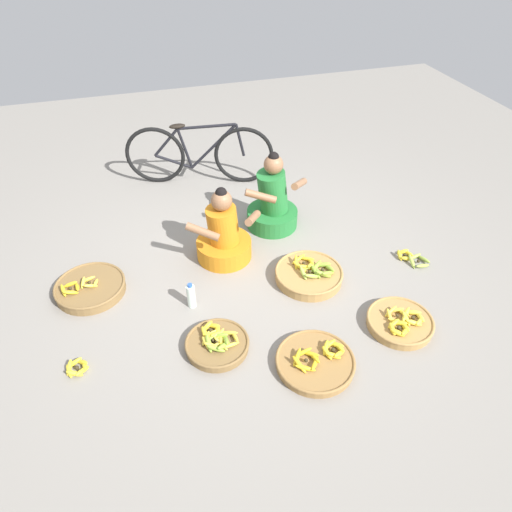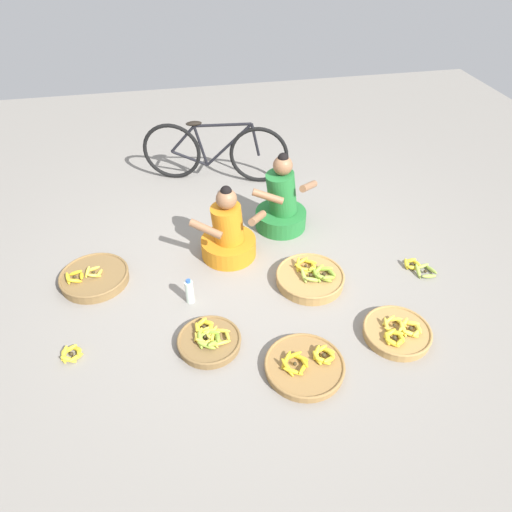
{
  "view_description": "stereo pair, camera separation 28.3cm",
  "coord_description": "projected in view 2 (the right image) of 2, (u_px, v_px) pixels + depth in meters",
  "views": [
    {
      "loc": [
        -0.87,
        -3.1,
        2.82
      ],
      "look_at": [
        0.0,
        -0.2,
        0.35
      ],
      "focal_mm": 32.6,
      "sensor_mm": 36.0,
      "label": 1
    },
    {
      "loc": [
        -0.59,
        -3.17,
        2.82
      ],
      "look_at": [
        0.0,
        -0.2,
        0.35
      ],
      "focal_mm": 32.6,
      "sensor_mm": 36.0,
      "label": 2
    }
  ],
  "objects": [
    {
      "name": "ground_plane",
      "position": [
        252.0,
        272.0,
        4.28
      ],
      "size": [
        10.0,
        10.0,
        0.0
      ],
      "primitive_type": "plane",
      "color": "gray"
    },
    {
      "name": "vendor_woman_front",
      "position": [
        228.0,
        235.0,
        4.33
      ],
      "size": [
        0.74,
        0.52,
        0.75
      ],
      "color": "orange",
      "rests_on": "ground"
    },
    {
      "name": "vendor_woman_behind",
      "position": [
        281.0,
        204.0,
        4.68
      ],
      "size": [
        0.71,
        0.52,
        0.83
      ],
      "color": "#237233",
      "rests_on": "ground"
    },
    {
      "name": "bicycle_leaning",
      "position": [
        215.0,
        152.0,
        5.37
      ],
      "size": [
        1.65,
        0.53,
        0.73
      ],
      "color": "black",
      "rests_on": "ground"
    },
    {
      "name": "banana_basket_mid_left",
      "position": [
        310.0,
        278.0,
        4.13
      ],
      "size": [
        0.61,
        0.61,
        0.18
      ],
      "color": "#A87F47",
      "rests_on": "ground"
    },
    {
      "name": "banana_basket_near_vendor",
      "position": [
        209.0,
        340.0,
        3.58
      ],
      "size": [
        0.5,
        0.5,
        0.15
      ],
      "color": "brown",
      "rests_on": "ground"
    },
    {
      "name": "banana_basket_back_left",
      "position": [
        397.0,
        332.0,
        3.65
      ],
      "size": [
        0.54,
        0.54,
        0.14
      ],
      "color": "#A87F47",
      "rests_on": "ground"
    },
    {
      "name": "banana_basket_front_left",
      "position": [
        94.0,
        277.0,
        4.14
      ],
      "size": [
        0.61,
        0.61,
        0.15
      ],
      "color": "brown",
      "rests_on": "ground"
    },
    {
      "name": "banana_basket_mid_right",
      "position": [
        305.0,
        365.0,
        3.41
      ],
      "size": [
        0.59,
        0.59,
        0.14
      ],
      "color": "olive",
      "rests_on": "ground"
    },
    {
      "name": "loose_bananas_back_right",
      "position": [
        71.0,
        354.0,
        3.51
      ],
      "size": [
        0.18,
        0.19,
        0.08
      ],
      "color": "yellow",
      "rests_on": "ground"
    },
    {
      "name": "loose_bananas_back_center",
      "position": [
        419.0,
        268.0,
        4.28
      ],
      "size": [
        0.25,
        0.28,
        0.09
      ],
      "color": "#9EB747",
      "rests_on": "ground"
    },
    {
      "name": "water_bottle",
      "position": [
        189.0,
        292.0,
        3.91
      ],
      "size": [
        0.07,
        0.07,
        0.24
      ],
      "color": "silver",
      "rests_on": "ground"
    }
  ]
}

